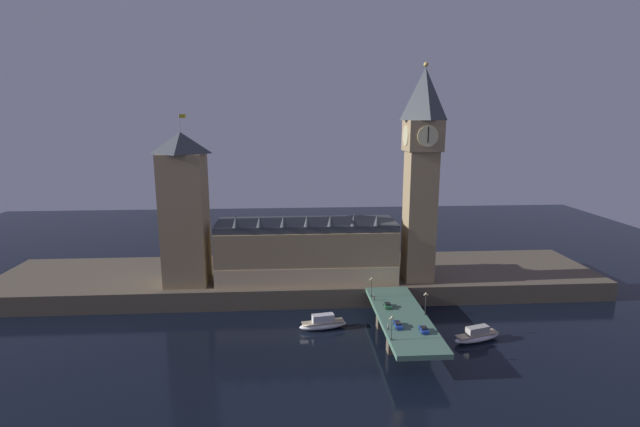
{
  "coord_description": "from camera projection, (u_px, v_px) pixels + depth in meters",
  "views": [
    {
      "loc": [
        -3.62,
        -127.77,
        62.67
      ],
      "look_at": [
        6.02,
        20.0,
        32.43
      ],
      "focal_mm": 26.0,
      "sensor_mm": 36.0,
      "label": 1
    }
  ],
  "objects": [
    {
      "name": "bridge",
      "position": [
        402.0,
        322.0,
        133.53
      ],
      "size": [
        13.96,
        46.0,
        7.26
      ],
      "color": "#4C7560",
      "rests_on": "ground_plane"
    },
    {
      "name": "embankment",
      "position": [
        301.0,
        279.0,
        175.14
      ],
      "size": [
        220.0,
        42.0,
        6.77
      ],
      "color": "brown",
      "rests_on": "ground_plane"
    },
    {
      "name": "boat_downstream",
      "position": [
        477.0,
        336.0,
        132.85
      ],
      "size": [
        15.41,
        7.91,
        4.49
      ],
      "color": "white",
      "rests_on": "ground_plane"
    },
    {
      "name": "parliament_hall",
      "position": [
        306.0,
        250.0,
        163.94
      ],
      "size": [
        62.5,
        19.88,
        24.91
      ],
      "color": "#9E845B",
      "rests_on": "embankment"
    },
    {
      "name": "street_lamp_near",
      "position": [
        392.0,
        325.0,
        117.52
      ],
      "size": [
        1.34,
        0.6,
        6.54
      ],
      "color": "#2D3333",
      "rests_on": "bridge"
    },
    {
      "name": "pedestrian_near_rail",
      "position": [
        388.0,
        327.0,
        123.91
      ],
      "size": [
        0.38,
        0.38,
        1.74
      ],
      "color": "black",
      "rests_on": "bridge"
    },
    {
      "name": "street_lamp_mid",
      "position": [
        426.0,
        301.0,
        132.72
      ],
      "size": [
        1.34,
        0.6,
        6.77
      ],
      "color": "#2D3333",
      "rests_on": "bridge"
    },
    {
      "name": "ground_plane",
      "position": [
        304.0,
        334.0,
        137.69
      ],
      "size": [
        400.0,
        400.0,
        0.0
      ],
      "primitive_type": "plane",
      "color": "black"
    },
    {
      "name": "victoria_tower",
      "position": [
        185.0,
        209.0,
        156.61
      ],
      "size": [
        14.56,
        14.56,
        57.78
      ],
      "color": "#9E845B",
      "rests_on": "embankment"
    },
    {
      "name": "street_lamp_far",
      "position": [
        372.0,
        285.0,
        146.32
      ],
      "size": [
        1.34,
        0.6,
        6.45
      ],
      "color": "#2D3333",
      "rests_on": "bridge"
    },
    {
      "name": "car_southbound_lead",
      "position": [
        424.0,
        330.0,
        122.67
      ],
      "size": [
        2.01,
        3.84,
        1.41
      ],
      "color": "navy",
      "rests_on": "bridge"
    },
    {
      "name": "boat_upstream",
      "position": [
        323.0,
        324.0,
        140.72
      ],
      "size": [
        15.11,
        6.49,
        4.63
      ],
      "color": "white",
      "rests_on": "ground_plane"
    },
    {
      "name": "car_northbound_lead",
      "position": [
        388.0,
        305.0,
        138.78
      ],
      "size": [
        2.01,
        4.15,
        1.34
      ],
      "color": "#235633",
      "rests_on": "bridge"
    },
    {
      "name": "pedestrian_far_rail",
      "position": [
        374.0,
        298.0,
        144.17
      ],
      "size": [
        0.38,
        0.38,
        1.66
      ],
      "color": "black",
      "rests_on": "bridge"
    },
    {
      "name": "clock_tower",
      "position": [
        421.0,
        169.0,
        156.89
      ],
      "size": [
        12.04,
        12.15,
        74.11
      ],
      "color": "#9E845B",
      "rests_on": "embankment"
    },
    {
      "name": "car_northbound_trail",
      "position": [
        398.0,
        325.0,
        125.67
      ],
      "size": [
        1.92,
        4.74,
        1.39
      ],
      "color": "navy",
      "rests_on": "bridge"
    }
  ]
}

